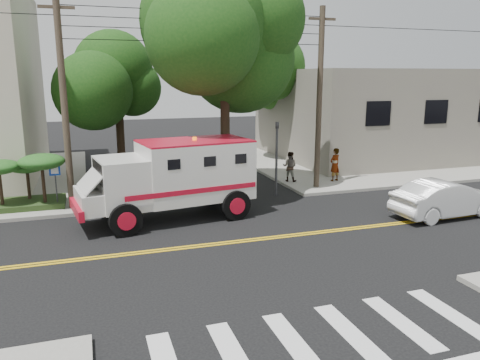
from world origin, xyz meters
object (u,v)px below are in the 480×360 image
object	(u,v)px
parked_sedan	(446,199)
pedestrian_a	(335,165)
pedestrian_b	(290,166)
armored_truck	(174,175)

from	to	relation	value
parked_sedan	pedestrian_a	xyz separation A→B (m)	(-1.29, 6.90, 0.28)
parked_sedan	pedestrian_b	world-z (taller)	pedestrian_b
armored_truck	pedestrian_a	distance (m)	10.11
armored_truck	pedestrian_a	world-z (taller)	armored_truck
armored_truck	pedestrian_b	size ratio (longest dim) A/B	4.51
armored_truck	parked_sedan	xyz separation A→B (m)	(10.69, -3.25, -1.05)
armored_truck	pedestrian_b	xyz separation A→B (m)	(7.05, 4.35, -0.86)
armored_truck	pedestrian_b	world-z (taller)	armored_truck
parked_sedan	pedestrian_a	bearing A→B (deg)	7.06
parked_sedan	pedestrian_b	bearing A→B (deg)	22.06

